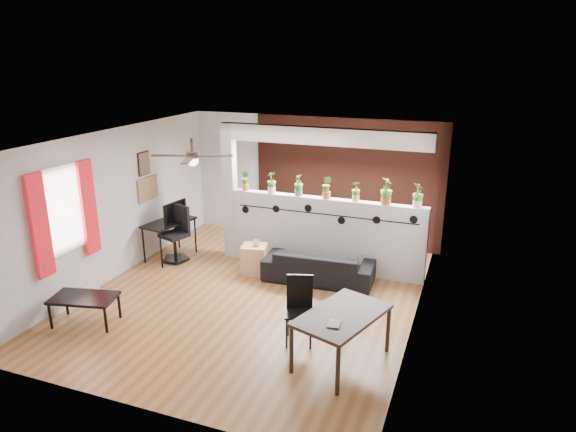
# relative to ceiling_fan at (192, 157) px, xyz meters

# --- Properties ---
(room_shell) EXTENTS (6.30, 7.10, 2.90)m
(room_shell) POSITION_rel_ceiling_fan_xyz_m (0.80, 0.30, -1.01)
(room_shell) COLOR brown
(room_shell) RESTS_ON ground
(partition_wall) EXTENTS (3.60, 0.18, 1.35)m
(partition_wall) POSITION_rel_ceiling_fan_xyz_m (1.60, 1.80, -1.64)
(partition_wall) COLOR #BCBCC1
(partition_wall) RESTS_ON ground
(ceiling_header) EXTENTS (3.60, 0.18, 0.30)m
(ceiling_header) POSITION_rel_ceiling_fan_xyz_m (1.60, 1.80, 0.14)
(ceiling_header) COLOR white
(ceiling_header) RESTS_ON room_shell
(pier_column) EXTENTS (0.22, 0.20, 2.60)m
(pier_column) POSITION_rel_ceiling_fan_xyz_m (-0.31, 1.80, -1.01)
(pier_column) COLOR #BCBCC1
(pier_column) RESTS_ON ground
(brick_panel) EXTENTS (3.90, 0.05, 2.60)m
(brick_panel) POSITION_rel_ceiling_fan_xyz_m (1.60, 3.27, -1.01)
(brick_panel) COLOR #A4422F
(brick_panel) RESTS_ON ground
(vine_decal) EXTENTS (3.31, 0.01, 0.30)m
(vine_decal) POSITION_rel_ceiling_fan_xyz_m (1.60, 1.70, -1.23)
(vine_decal) COLOR black
(vine_decal) RESTS_ON partition_wall
(window_assembly) EXTENTS (0.09, 1.30, 1.55)m
(window_assembly) POSITION_rel_ceiling_fan_xyz_m (-1.76, -0.90, -0.81)
(window_assembly) COLOR white
(window_assembly) RESTS_ON room_shell
(baseboard_heater) EXTENTS (0.08, 1.00, 0.18)m
(baseboard_heater) POSITION_rel_ceiling_fan_xyz_m (-1.74, -0.90, -2.22)
(baseboard_heater) COLOR silver
(baseboard_heater) RESTS_ON ground
(corkboard) EXTENTS (0.03, 0.60, 0.45)m
(corkboard) POSITION_rel_ceiling_fan_xyz_m (-1.78, 1.25, -0.96)
(corkboard) COLOR olive
(corkboard) RESTS_ON room_shell
(framed_art) EXTENTS (0.03, 0.34, 0.44)m
(framed_art) POSITION_rel_ceiling_fan_xyz_m (-1.78, 1.20, -0.46)
(framed_art) COLOR #8C7259
(framed_art) RESTS_ON room_shell
(ceiling_fan) EXTENTS (1.19, 1.19, 0.43)m
(ceiling_fan) POSITION_rel_ceiling_fan_xyz_m (0.00, 0.00, 0.00)
(ceiling_fan) COLOR black
(ceiling_fan) RESTS_ON room_shell
(potted_plant_0) EXTENTS (0.22, 0.20, 0.37)m
(potted_plant_0) POSITION_rel_ceiling_fan_xyz_m (0.02, 1.80, -0.77)
(potted_plant_0) COLOR orange
(potted_plant_0) RESTS_ON partition_wall
(potted_plant_1) EXTENTS (0.24, 0.25, 0.40)m
(potted_plant_1) POSITION_rel_ceiling_fan_xyz_m (0.55, 1.80, -0.75)
(potted_plant_1) COLOR silver
(potted_plant_1) RESTS_ON partition_wall
(potted_plant_2) EXTENTS (0.18, 0.21, 0.40)m
(potted_plant_2) POSITION_rel_ceiling_fan_xyz_m (1.07, 1.80, -0.75)
(potted_plant_2) COLOR #2F823E
(potted_plant_2) RESTS_ON partition_wall
(potted_plant_3) EXTENTS (0.24, 0.21, 0.41)m
(potted_plant_3) POSITION_rel_ceiling_fan_xyz_m (1.60, 1.80, -0.75)
(potted_plant_3) COLOR #CD4A20
(potted_plant_3) RESTS_ON partition_wall
(potted_plant_4) EXTENTS (0.22, 0.20, 0.36)m
(potted_plant_4) POSITION_rel_ceiling_fan_xyz_m (2.13, 1.80, -0.77)
(potted_plant_4) COLOR gold
(potted_plant_4) RESTS_ON partition_wall
(potted_plant_5) EXTENTS (0.28, 0.30, 0.47)m
(potted_plant_5) POSITION_rel_ceiling_fan_xyz_m (2.65, 1.80, -0.72)
(potted_plant_5) COLOR #C45117
(potted_plant_5) RESTS_ON partition_wall
(potted_plant_6) EXTENTS (0.27, 0.27, 0.42)m
(potted_plant_6) POSITION_rel_ceiling_fan_xyz_m (3.18, 1.80, -0.74)
(potted_plant_6) COLOR silver
(potted_plant_6) RESTS_ON partition_wall
(sofa) EXTENTS (1.85, 0.82, 0.53)m
(sofa) POSITION_rel_ceiling_fan_xyz_m (1.65, 1.25, -2.05)
(sofa) COLOR black
(sofa) RESTS_ON ground
(cube_shelf) EXTENTS (0.50, 0.47, 0.53)m
(cube_shelf) POSITION_rel_ceiling_fan_xyz_m (0.46, 1.16, -2.05)
(cube_shelf) COLOR tan
(cube_shelf) RESTS_ON ground
(cup) EXTENTS (0.17, 0.17, 0.10)m
(cup) POSITION_rel_ceiling_fan_xyz_m (0.51, 1.16, -1.74)
(cup) COLOR gray
(cup) RESTS_ON cube_shelf
(computer_desk) EXTENTS (0.72, 1.10, 0.74)m
(computer_desk) POSITION_rel_ceiling_fan_xyz_m (-1.37, 1.26, -1.65)
(computer_desk) COLOR black
(computer_desk) RESTS_ON ground
(monitor) EXTENTS (0.35, 0.11, 0.20)m
(monitor) POSITION_rel_ceiling_fan_xyz_m (-1.37, 1.41, -1.48)
(monitor) COLOR black
(monitor) RESTS_ON computer_desk
(office_chair) EXTENTS (0.56, 0.56, 1.05)m
(office_chair) POSITION_rel_ceiling_fan_xyz_m (-1.17, 1.20, -1.85)
(office_chair) COLOR black
(office_chair) RESTS_ON ground
(dining_table) EXTENTS (1.14, 1.45, 0.69)m
(dining_table) POSITION_rel_ceiling_fan_xyz_m (2.66, -1.02, -1.70)
(dining_table) COLOR black
(dining_table) RESTS_ON ground
(book) EXTENTS (0.17, 0.22, 0.02)m
(book) POSITION_rel_ceiling_fan_xyz_m (2.56, -1.32, -1.61)
(book) COLOR gray
(book) RESTS_ON dining_table
(folding_chair) EXTENTS (0.48, 0.48, 0.94)m
(folding_chair) POSITION_rel_ceiling_fan_xyz_m (1.97, -0.69, -1.76)
(folding_chair) COLOR black
(folding_chair) RESTS_ON ground
(coffee_table) EXTENTS (1.02, 0.71, 0.43)m
(coffee_table) POSITION_rel_ceiling_fan_xyz_m (-1.12, -1.38, -1.93)
(coffee_table) COLOR black
(coffee_table) RESTS_ON ground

